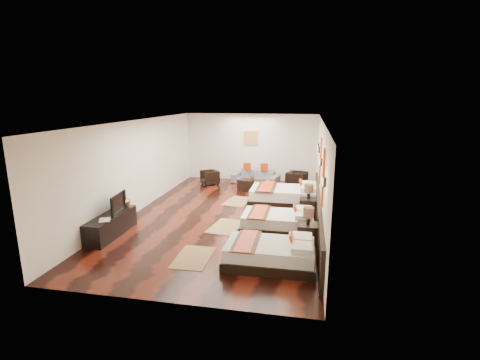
% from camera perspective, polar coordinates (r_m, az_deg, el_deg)
% --- Properties ---
extents(floor, '(5.50, 9.50, 0.01)m').
position_cam_1_polar(floor, '(10.72, -2.39, -5.63)').
color(floor, black).
rests_on(floor, ground).
extents(ceiling, '(5.50, 9.50, 0.01)m').
position_cam_1_polar(ceiling, '(10.17, -2.54, 9.48)').
color(ceiling, white).
rests_on(ceiling, floor).
extents(back_wall, '(5.50, 0.01, 2.80)m').
position_cam_1_polar(back_wall, '(14.95, 1.76, 5.29)').
color(back_wall, silver).
rests_on(back_wall, floor).
extents(left_wall, '(0.01, 9.50, 2.80)m').
position_cam_1_polar(left_wall, '(11.30, -16.17, 2.18)').
color(left_wall, silver).
rests_on(left_wall, floor).
extents(right_wall, '(0.01, 9.50, 2.80)m').
position_cam_1_polar(right_wall, '(10.09, 12.92, 1.09)').
color(right_wall, silver).
rests_on(right_wall, floor).
extents(headboard_panel, '(0.08, 6.60, 0.90)m').
position_cam_1_polar(headboard_panel, '(9.56, 12.52, -5.46)').
color(headboard_panel, black).
rests_on(headboard_panel, floor).
extents(bed_near, '(1.91, 1.20, 0.73)m').
position_cam_1_polar(bed_near, '(7.63, 5.02, -11.71)').
color(bed_near, black).
rests_on(bed_near, floor).
extents(bed_mid, '(1.92, 1.21, 0.73)m').
position_cam_1_polar(bed_mid, '(9.46, 6.29, -6.71)').
color(bed_mid, black).
rests_on(bed_mid, floor).
extents(bed_far, '(2.27, 1.43, 0.87)m').
position_cam_1_polar(bed_far, '(11.74, 7.31, -2.53)').
color(bed_far, black).
rests_on(bed_far, floor).
extents(nightstand_a, '(0.48, 0.48, 0.95)m').
position_cam_1_polar(nightstand_a, '(8.65, 10.86, -8.25)').
color(nightstand_a, black).
rests_on(nightstand_a, floor).
extents(nightstand_b, '(0.50, 0.50, 0.99)m').
position_cam_1_polar(nightstand_b, '(10.62, 10.94, -4.08)').
color(nightstand_b, black).
rests_on(nightstand_b, floor).
extents(jute_mat_near, '(0.77, 1.21, 0.01)m').
position_cam_1_polar(jute_mat_near, '(8.07, -7.54, -12.27)').
color(jute_mat_near, olive).
rests_on(jute_mat_near, floor).
extents(jute_mat_mid, '(0.92, 1.30, 0.01)m').
position_cam_1_polar(jute_mat_mid, '(9.76, -2.34, -7.52)').
color(jute_mat_mid, olive).
rests_on(jute_mat_mid, floor).
extents(jute_mat_far, '(0.92, 1.30, 0.01)m').
position_cam_1_polar(jute_mat_far, '(12.05, -0.36, -3.44)').
color(jute_mat_far, olive).
rests_on(jute_mat_far, floor).
extents(tv_console, '(0.50, 1.80, 0.55)m').
position_cam_1_polar(tv_console, '(9.69, -20.08, -6.82)').
color(tv_console, black).
rests_on(tv_console, floor).
extents(tv, '(0.22, 0.89, 0.51)m').
position_cam_1_polar(tv, '(9.66, -19.50, -3.53)').
color(tv, black).
rests_on(tv, tv_console).
extents(book, '(0.39, 0.42, 0.03)m').
position_cam_1_polar(book, '(9.20, -21.80, -6.11)').
color(book, black).
rests_on(book, tv_console).
extents(figurine, '(0.41, 0.41, 0.36)m').
position_cam_1_polar(figurine, '(10.13, -18.26, -3.12)').
color(figurine, brown).
rests_on(figurine, tv_console).
extents(sofa, '(2.03, 1.18, 0.56)m').
position_cam_1_polar(sofa, '(14.45, 2.53, 0.48)').
color(sofa, slate).
rests_on(sofa, floor).
extents(armchair_left, '(0.89, 0.89, 0.59)m').
position_cam_1_polar(armchair_left, '(14.36, -4.91, 0.42)').
color(armchair_left, black).
rests_on(armchair_left, floor).
extents(armchair_right, '(0.91, 0.89, 0.66)m').
position_cam_1_polar(armchair_right, '(13.91, 9.17, 0.03)').
color(armchair_right, black).
rests_on(armchair_right, floor).
extents(coffee_table, '(1.08, 0.69, 0.40)m').
position_cam_1_polar(coffee_table, '(13.46, 1.87, -0.81)').
color(coffee_table, black).
rests_on(coffee_table, floor).
extents(table_plant, '(0.28, 0.25, 0.27)m').
position_cam_1_polar(table_plant, '(13.33, 2.07, 0.54)').
color(table_plant, '#25551C').
rests_on(table_plant, coffee_table).
extents(orange_panel_a, '(0.04, 0.40, 1.30)m').
position_cam_1_polar(orange_panel_a, '(8.17, 13.27, 0.41)').
color(orange_panel_a, '#D86014').
rests_on(orange_panel_a, right_wall).
extents(orange_panel_b, '(0.04, 0.40, 1.30)m').
position_cam_1_polar(orange_panel_b, '(10.33, 12.84, 3.07)').
color(orange_panel_b, '#D86014').
rests_on(orange_panel_b, right_wall).
extents(sconce_near, '(0.07, 0.12, 0.18)m').
position_cam_1_polar(sconce_near, '(7.06, 13.44, -0.33)').
color(sconce_near, black).
rests_on(sconce_near, right_wall).
extents(sconce_mid, '(0.07, 0.12, 0.18)m').
position_cam_1_polar(sconce_mid, '(9.22, 12.92, 2.82)').
color(sconce_mid, black).
rests_on(sconce_mid, right_wall).
extents(sconce_far, '(0.07, 0.12, 0.18)m').
position_cam_1_polar(sconce_far, '(11.39, 12.60, 4.77)').
color(sconce_far, black).
rests_on(sconce_far, right_wall).
extents(sconce_lounge, '(0.07, 0.12, 0.18)m').
position_cam_1_polar(sconce_lounge, '(12.28, 12.50, 5.37)').
color(sconce_lounge, black).
rests_on(sconce_lounge, right_wall).
extents(gold_artwork, '(0.60, 0.04, 0.60)m').
position_cam_1_polar(gold_artwork, '(14.88, 1.75, 6.80)').
color(gold_artwork, '#AD873F').
rests_on(gold_artwork, back_wall).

